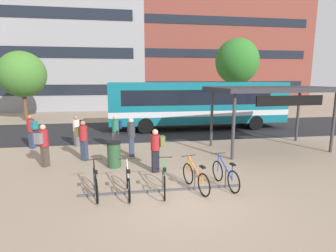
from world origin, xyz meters
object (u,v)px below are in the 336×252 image
at_px(trash_bin, 114,154).
at_px(street_tree_1, 237,61).
at_px(commuter_grey_pack_3, 43,143).
at_px(commuter_teal_pack_4, 32,129).
at_px(transit_shelter, 272,91).
at_px(commuter_olive_pack_1, 156,147).
at_px(parked_bicycle_orange_3, 196,178).
at_px(commuter_navy_pack_5, 116,130).
at_px(street_tree_0, 22,74).
at_px(parked_bicycle_black_0, 96,183).
at_px(city_bus, 199,103).
at_px(parked_bicycle_silver_1, 128,182).
at_px(commuter_olive_pack_0, 83,138).
at_px(commuter_red_pack_2, 131,134).
at_px(commuter_black_pack_6, 77,129).
at_px(parked_bicycle_green_2, 164,181).
at_px(parked_bicycle_blue_4, 225,175).

xyz_separation_m(trash_bin, street_tree_1, (11.49, 15.27, 4.59)).
relative_size(commuter_grey_pack_3, commuter_teal_pack_4, 1.00).
bearing_deg(street_tree_1, transit_shelter, -106.33).
xyz_separation_m(commuter_olive_pack_1, trash_bin, (-1.59, 0.83, -0.43)).
xyz_separation_m(parked_bicycle_orange_3, commuter_navy_pack_5, (-2.63, 5.38, 0.60)).
height_order(commuter_grey_pack_3, street_tree_0, street_tree_0).
bearing_deg(parked_bicycle_black_0, city_bus, -40.47).
bearing_deg(parked_bicycle_silver_1, parked_bicycle_black_0, 82.96).
relative_size(commuter_olive_pack_0, trash_bin, 1.67).
height_order(commuter_olive_pack_0, commuter_red_pack_2, commuter_red_pack_2).
bearing_deg(commuter_black_pack_6, parked_bicycle_silver_1, 64.40).
xyz_separation_m(parked_bicycle_green_2, parked_bicycle_orange_3, (0.99, 0.05, 0.00)).
distance_m(commuter_navy_pack_5, trash_bin, 2.80).
bearing_deg(city_bus, transit_shelter, -71.38).
xyz_separation_m(parked_bicycle_green_2, commuter_olive_pack_1, (-0.04, 1.85, 0.56)).
xyz_separation_m(parked_bicycle_black_0, commuter_olive_pack_1, (2.02, 1.75, 0.56)).
height_order(transit_shelter, commuter_red_pack_2, transit_shelter).
bearing_deg(parked_bicycle_blue_4, city_bus, -19.44).
xyz_separation_m(parked_bicycle_blue_4, commuter_olive_pack_0, (-4.96, 3.63, 0.61)).
height_order(commuter_red_pack_2, commuter_black_pack_6, commuter_red_pack_2).
height_order(parked_bicycle_orange_3, commuter_olive_pack_0, commuter_olive_pack_0).
distance_m(city_bus, commuter_olive_pack_1, 9.15).
height_order(commuter_olive_pack_0, street_tree_0, street_tree_0).
relative_size(parked_bicycle_silver_1, commuter_navy_pack_5, 1.02).
relative_size(commuter_olive_pack_0, commuter_red_pack_2, 0.99).
height_order(parked_bicycle_blue_4, commuter_olive_pack_0, commuter_olive_pack_0).
relative_size(city_bus, parked_bicycle_blue_4, 7.04).
distance_m(commuter_olive_pack_1, street_tree_0, 17.01).
height_order(transit_shelter, commuter_navy_pack_5, transit_shelter).
distance_m(parked_bicycle_silver_1, parked_bicycle_blue_4, 3.11).
bearing_deg(street_tree_0, street_tree_1, 6.45).
xyz_separation_m(commuter_olive_pack_1, commuter_navy_pack_5, (-1.60, 3.58, 0.03)).
bearing_deg(parked_bicycle_silver_1, commuter_red_pack_2, -5.15).
distance_m(parked_bicycle_orange_3, commuter_black_pack_6, 7.78).
bearing_deg(parked_bicycle_orange_3, commuter_grey_pack_3, 45.87).
distance_m(commuter_red_pack_2, commuter_black_pack_6, 3.50).
bearing_deg(parked_bicycle_silver_1, parked_bicycle_blue_4, -90.12).
xyz_separation_m(city_bus, commuter_teal_pack_4, (-9.64, -3.91, -0.79)).
relative_size(parked_bicycle_green_2, commuter_navy_pack_5, 1.01).
relative_size(transit_shelter, street_tree_0, 1.09).
bearing_deg(parked_bicycle_silver_1, commuter_black_pack_6, 19.48).
distance_m(commuter_teal_pack_4, commuter_black_pack_6, 2.16).
distance_m(commuter_red_pack_2, commuter_grey_pack_3, 3.57).
bearing_deg(street_tree_0, parked_bicycle_orange_3, -56.56).
bearing_deg(transit_shelter, city_bus, 104.60).
height_order(parked_bicycle_orange_3, commuter_navy_pack_5, commuter_navy_pack_5).
distance_m(transit_shelter, commuter_navy_pack_5, 7.81).
xyz_separation_m(city_bus, street_tree_1, (6.01, 7.86, 3.34)).
bearing_deg(commuter_black_pack_6, parked_bicycle_green_2, 72.44).
bearing_deg(parked_bicycle_green_2, parked_bicycle_blue_4, -78.15).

